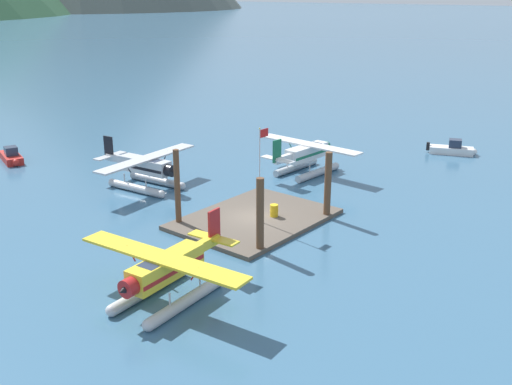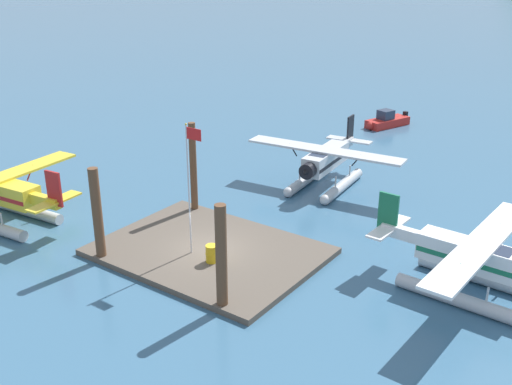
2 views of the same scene
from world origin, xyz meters
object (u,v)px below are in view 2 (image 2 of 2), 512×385
object	(u,v)px
seaplane_yellow_port_aft	(4,197)
seaplane_white_stbd_fwd	(472,263)
flagpole	(190,176)
fuel_drum	(212,254)
seaplane_silver_bow_centre	(325,164)
boat_red_open_north	(386,121)

from	to	relation	value
seaplane_yellow_port_aft	seaplane_white_stbd_fwd	bearing A→B (deg)	17.54
flagpole	fuel_drum	world-z (taller)	flagpole
fuel_drum	seaplane_silver_bow_centre	distance (m)	12.75
seaplane_silver_bow_centre	flagpole	bearing A→B (deg)	-91.89
seaplane_white_stbd_fwd	boat_red_open_north	bearing A→B (deg)	121.60
seaplane_silver_bow_centre	boat_red_open_north	distance (m)	16.42
seaplane_yellow_port_aft	boat_red_open_north	xyz separation A→B (m)	(8.98, 31.55, -1.09)
flagpole	seaplane_yellow_port_aft	xyz separation A→B (m)	(-11.46, -2.89, -2.84)
seaplane_yellow_port_aft	boat_red_open_north	bearing A→B (deg)	74.11
seaplane_white_stbd_fwd	boat_red_open_north	distance (m)	28.24
seaplane_yellow_port_aft	seaplane_silver_bow_centre	distance (m)	19.46
fuel_drum	seaplane_silver_bow_centre	xyz separation A→B (m)	(-0.92, 12.69, 0.84)
flagpole	seaplane_silver_bow_centre	bearing A→B (deg)	88.11
flagpole	seaplane_yellow_port_aft	distance (m)	12.15
seaplane_white_stbd_fwd	seaplane_silver_bow_centre	world-z (taller)	same
boat_red_open_north	flagpole	bearing A→B (deg)	-85.05
seaplane_white_stbd_fwd	seaplane_yellow_port_aft	distance (m)	24.92
flagpole	boat_red_open_north	size ratio (longest dim) A/B	1.42
flagpole	seaplane_silver_bow_centre	xyz separation A→B (m)	(0.41, 12.53, -2.84)
seaplane_white_stbd_fwd	seaplane_silver_bow_centre	xyz separation A→B (m)	(-11.89, 7.91, 0.00)
seaplane_yellow_port_aft	fuel_drum	bearing A→B (deg)	12.03
flagpole	fuel_drum	distance (m)	3.92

